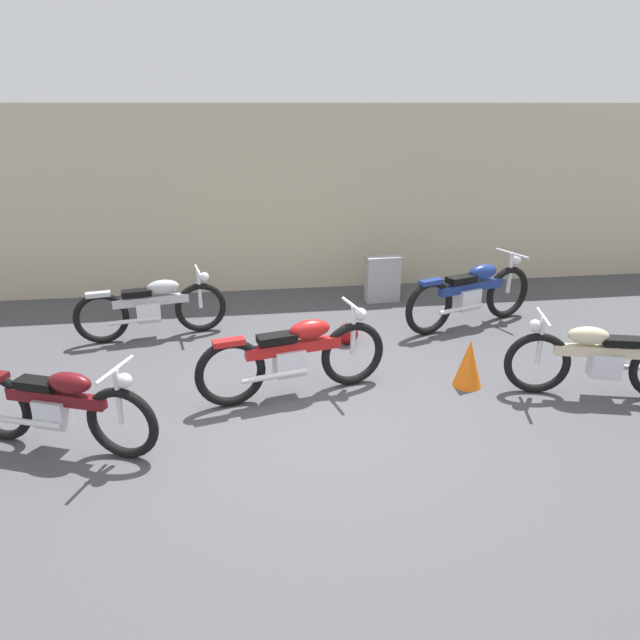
{
  "coord_description": "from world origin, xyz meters",
  "views": [
    {
      "loc": [
        -0.69,
        -5.02,
        2.96
      ],
      "look_at": [
        0.22,
        1.27,
        0.55
      ],
      "focal_mm": 32.03,
      "sensor_mm": 36.0,
      "label": 1
    }
  ],
  "objects_px": {
    "helmet": "(348,334)",
    "motorcycle_blue": "(472,293)",
    "motorcycle_silver": "(153,307)",
    "motorcycle_maroon": "(59,407)",
    "stone_marker": "(383,279)",
    "motorcycle_red": "(295,356)",
    "traffic_cone": "(469,363)",
    "motorcycle_cream": "(599,359)"
  },
  "relations": [
    {
      "from": "traffic_cone",
      "to": "motorcycle_blue",
      "type": "bearing_deg",
      "value": 67.45
    },
    {
      "from": "stone_marker",
      "to": "traffic_cone",
      "type": "bearing_deg",
      "value": -85.61
    },
    {
      "from": "helmet",
      "to": "traffic_cone",
      "type": "relative_size",
      "value": 0.5
    },
    {
      "from": "stone_marker",
      "to": "motorcycle_cream",
      "type": "xyz_separation_m",
      "value": [
        1.5,
        -3.41,
        0.07
      ]
    },
    {
      "from": "motorcycle_maroon",
      "to": "stone_marker",
      "type": "bearing_deg",
      "value": 64.83
    },
    {
      "from": "motorcycle_red",
      "to": "motorcycle_blue",
      "type": "xyz_separation_m",
      "value": [
        2.66,
        1.71,
        0.02
      ]
    },
    {
      "from": "stone_marker",
      "to": "traffic_cone",
      "type": "height_order",
      "value": "stone_marker"
    },
    {
      "from": "stone_marker",
      "to": "traffic_cone",
      "type": "relative_size",
      "value": 1.32
    },
    {
      "from": "motorcycle_cream",
      "to": "helmet",
      "type": "bearing_deg",
      "value": -22.1
    },
    {
      "from": "motorcycle_maroon",
      "to": "helmet",
      "type": "bearing_deg",
      "value": 55.59
    },
    {
      "from": "motorcycle_red",
      "to": "motorcycle_silver",
      "type": "height_order",
      "value": "motorcycle_red"
    },
    {
      "from": "motorcycle_maroon",
      "to": "traffic_cone",
      "type": "bearing_deg",
      "value": 30.7
    },
    {
      "from": "motorcycle_silver",
      "to": "motorcycle_blue",
      "type": "relative_size",
      "value": 0.93
    },
    {
      "from": "motorcycle_cream",
      "to": "motorcycle_blue",
      "type": "relative_size",
      "value": 0.92
    },
    {
      "from": "motorcycle_silver",
      "to": "motorcycle_maroon",
      "type": "xyz_separation_m",
      "value": [
        -0.49,
        -2.64,
        -0.0
      ]
    },
    {
      "from": "motorcycle_maroon",
      "to": "motorcycle_blue",
      "type": "bearing_deg",
      "value": 48.3
    },
    {
      "from": "helmet",
      "to": "motorcycle_red",
      "type": "height_order",
      "value": "motorcycle_red"
    },
    {
      "from": "traffic_cone",
      "to": "motorcycle_blue",
      "type": "relative_size",
      "value": 0.26
    },
    {
      "from": "motorcycle_silver",
      "to": "helmet",
      "type": "bearing_deg",
      "value": -23.73
    },
    {
      "from": "traffic_cone",
      "to": "motorcycle_blue",
      "type": "height_order",
      "value": "motorcycle_blue"
    },
    {
      "from": "traffic_cone",
      "to": "motorcycle_red",
      "type": "height_order",
      "value": "motorcycle_red"
    },
    {
      "from": "stone_marker",
      "to": "motorcycle_silver",
      "type": "xyz_separation_m",
      "value": [
        -3.4,
        -1.02,
        0.06
      ]
    },
    {
      "from": "helmet",
      "to": "motorcycle_blue",
      "type": "bearing_deg",
      "value": 12.47
    },
    {
      "from": "motorcycle_silver",
      "to": "stone_marker",
      "type": "bearing_deg",
      "value": 6.26
    },
    {
      "from": "motorcycle_red",
      "to": "motorcycle_silver",
      "type": "relative_size",
      "value": 1.06
    },
    {
      "from": "stone_marker",
      "to": "motorcycle_silver",
      "type": "height_order",
      "value": "motorcycle_silver"
    },
    {
      "from": "stone_marker",
      "to": "traffic_cone",
      "type": "xyz_separation_m",
      "value": [
        0.23,
        -3.0,
        -0.09
      ]
    },
    {
      "from": "motorcycle_cream",
      "to": "motorcycle_maroon",
      "type": "relative_size",
      "value": 1.04
    },
    {
      "from": "motorcycle_cream",
      "to": "motorcycle_red",
      "type": "bearing_deg",
      "value": 6.31
    },
    {
      "from": "traffic_cone",
      "to": "motorcycle_red",
      "type": "xyz_separation_m",
      "value": [
        -1.92,
        0.08,
        0.18
      ]
    },
    {
      "from": "motorcycle_red",
      "to": "motorcycle_cream",
      "type": "relative_size",
      "value": 1.07
    },
    {
      "from": "helmet",
      "to": "motorcycle_silver",
      "type": "distance_m",
      "value": 2.62
    },
    {
      "from": "stone_marker",
      "to": "motorcycle_maroon",
      "type": "relative_size",
      "value": 0.39
    },
    {
      "from": "helmet",
      "to": "motorcycle_blue",
      "type": "xyz_separation_m",
      "value": [
        1.84,
        0.41,
        0.34
      ]
    },
    {
      "from": "motorcycle_blue",
      "to": "traffic_cone",
      "type": "bearing_deg",
      "value": -132.09
    },
    {
      "from": "motorcycle_cream",
      "to": "motorcycle_maroon",
      "type": "distance_m",
      "value": 5.39
    },
    {
      "from": "traffic_cone",
      "to": "motorcycle_maroon",
      "type": "bearing_deg",
      "value": -170.88
    },
    {
      "from": "helmet",
      "to": "motorcycle_maroon",
      "type": "distance_m",
      "value": 3.66
    },
    {
      "from": "motorcycle_cream",
      "to": "motorcycle_silver",
      "type": "xyz_separation_m",
      "value": [
        -4.9,
        2.39,
        -0.0
      ]
    },
    {
      "from": "helmet",
      "to": "traffic_cone",
      "type": "xyz_separation_m",
      "value": [
        1.1,
        -1.38,
        0.14
      ]
    },
    {
      "from": "motorcycle_red",
      "to": "motorcycle_maroon",
      "type": "relative_size",
      "value": 1.12
    },
    {
      "from": "motorcycle_silver",
      "to": "traffic_cone",
      "type": "bearing_deg",
      "value": -39.01
    }
  ]
}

